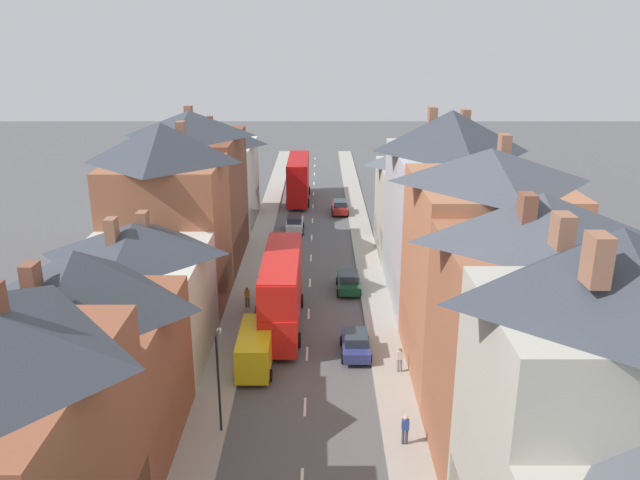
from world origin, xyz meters
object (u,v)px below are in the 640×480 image
(car_parked_left_a, at_px, (357,343))
(pedestrian_mid_right, at_px, (249,296))
(car_near_blue, at_px, (350,281))
(pedestrian_mid_left, at_px, (402,358))
(car_mid_black, at_px, (342,207))
(delivery_van, at_px, (257,348))
(pedestrian_near_right, at_px, (407,428))
(double_decker_bus_mid_street, at_px, (284,289))
(street_lamp, at_px, (221,375))
(car_near_silver, at_px, (297,224))
(double_decker_bus_lead, at_px, (300,178))

(car_parked_left_a, distance_m, pedestrian_mid_right, 10.32)
(car_near_blue, bearing_deg, car_parked_left_a, -90.00)
(pedestrian_mid_left, bearing_deg, car_parked_left_a, 136.30)
(car_near_blue, relative_size, pedestrian_mid_left, 2.47)
(car_parked_left_a, relative_size, car_mid_black, 0.98)
(delivery_van, relative_size, pedestrian_near_right, 3.23)
(pedestrian_near_right, relative_size, pedestrian_mid_right, 1.00)
(car_near_blue, bearing_deg, pedestrian_mid_left, -78.90)
(pedestrian_mid_left, bearing_deg, double_decker_bus_mid_street, 139.29)
(delivery_van, xyz_separation_m, street_lamp, (-1.15, -6.46, 1.90))
(street_lamp, bearing_deg, pedestrian_mid_right, 91.24)
(car_near_silver, height_order, pedestrian_mid_right, pedestrian_mid_right)
(pedestrian_mid_right, bearing_deg, car_mid_black, 73.56)
(pedestrian_mid_left, relative_size, street_lamp, 0.29)
(car_mid_black, bearing_deg, pedestrian_mid_right, -106.44)
(double_decker_bus_lead, relative_size, car_mid_black, 2.73)
(car_near_blue, relative_size, car_mid_black, 1.01)
(pedestrian_near_right, bearing_deg, car_near_silver, 100.89)
(pedestrian_mid_right, bearing_deg, delivery_van, -80.20)
(delivery_van, relative_size, street_lamp, 0.95)
(double_decker_bus_mid_street, relative_size, pedestrian_mid_left, 6.71)
(double_decker_bus_mid_street, height_order, delivery_van, double_decker_bus_mid_street)
(car_near_silver, relative_size, pedestrian_mid_left, 2.52)
(car_mid_black, height_order, delivery_van, delivery_van)
(pedestrian_near_right, relative_size, street_lamp, 0.29)
(car_parked_left_a, bearing_deg, car_mid_black, 90.00)
(car_mid_black, xyz_separation_m, delivery_van, (-6.20, -34.55, 0.54))
(double_decker_bus_lead, height_order, car_parked_left_a, double_decker_bus_lead)
(delivery_van, relative_size, pedestrian_mid_right, 3.23)
(car_near_blue, distance_m, car_mid_black, 22.50)
(car_near_blue, distance_m, pedestrian_near_right, 19.88)
(car_near_silver, relative_size, street_lamp, 0.74)
(car_near_blue, bearing_deg, car_near_silver, 107.29)
(double_decker_bus_mid_street, xyz_separation_m, pedestrian_near_right, (6.84, -13.36, -1.78))
(car_near_silver, xyz_separation_m, car_parked_left_a, (4.90, -26.15, -0.05))
(street_lamp, bearing_deg, pedestrian_mid_left, 30.02)
(double_decker_bus_mid_street, height_order, car_near_blue, double_decker_bus_mid_street)
(double_decker_bus_lead, bearing_deg, car_mid_black, -49.65)
(delivery_van, bearing_deg, pedestrian_near_right, -43.56)
(pedestrian_near_right, height_order, street_lamp, street_lamp)
(car_near_blue, xyz_separation_m, car_parked_left_a, (0.00, -10.41, -0.01))
(double_decker_bus_mid_street, xyz_separation_m, delivery_van, (-1.29, -5.62, -1.48))
(car_mid_black, height_order, pedestrian_mid_right, pedestrian_mid_right)
(delivery_van, xyz_separation_m, pedestrian_mid_left, (8.71, -0.77, -0.30))
(car_mid_black, xyz_separation_m, pedestrian_mid_right, (-7.67, -26.01, 0.24))
(double_decker_bus_lead, relative_size, pedestrian_near_right, 6.71)
(car_near_blue, xyz_separation_m, pedestrian_mid_left, (2.51, -12.81, 0.23))
(double_decker_bus_mid_street, distance_m, delivery_van, 5.96)
(car_near_blue, height_order, pedestrian_mid_right, pedestrian_mid_right)
(car_parked_left_a, xyz_separation_m, pedestrian_mid_left, (2.51, -2.40, 0.24))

